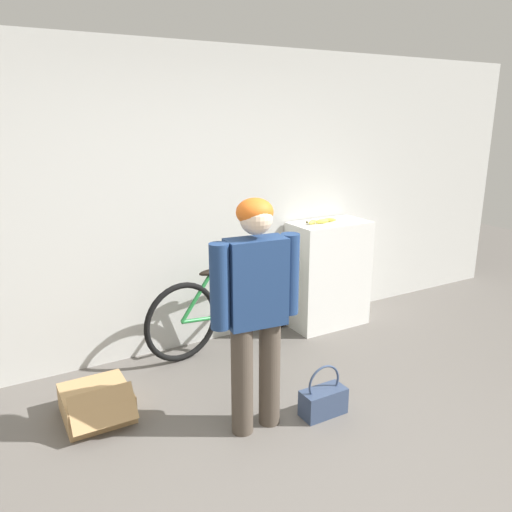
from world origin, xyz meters
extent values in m
cube|color=silver|center=(0.00, 2.40, 1.30)|extent=(8.00, 0.06, 2.60)
cube|color=white|center=(0.55, 2.37, 0.35)|extent=(0.08, 0.01, 0.12)
cube|color=white|center=(1.43, 2.14, 0.52)|extent=(0.76, 0.42, 1.04)
cylinder|color=#4C4238|center=(-0.15, 0.98, 0.37)|extent=(0.14, 0.14, 0.75)
cylinder|color=#4C4238|center=(0.06, 0.98, 0.37)|extent=(0.14, 0.14, 0.75)
cube|color=navy|center=(-0.04, 0.98, 1.03)|extent=(0.39, 0.22, 0.56)
cylinder|color=navy|center=(-0.29, 0.98, 1.04)|extent=(0.12, 0.12, 0.53)
cylinder|color=navy|center=(0.21, 0.98, 1.04)|extent=(0.12, 0.12, 0.53)
sphere|color=beige|center=(-0.04, 0.98, 1.43)|extent=(0.20, 0.20, 0.20)
ellipsoid|color=orange|center=(-0.04, 0.99, 1.47)|extent=(0.23, 0.21, 0.17)
torus|color=black|center=(-0.12, 2.11, 0.35)|extent=(0.70, 0.15, 0.70)
torus|color=black|center=(0.92, 2.26, 0.35)|extent=(0.70, 0.15, 0.70)
cylinder|color=#237A38|center=(0.08, 2.14, 0.32)|extent=(0.40, 0.09, 0.09)
cylinder|color=#237A38|center=(0.03, 2.14, 0.53)|extent=(0.32, 0.08, 0.39)
cylinder|color=#237A38|center=(0.23, 2.16, 0.50)|extent=(0.14, 0.05, 0.43)
cylinder|color=#237A38|center=(0.54, 2.21, 0.50)|extent=(0.55, 0.12, 0.43)
cylinder|color=#237A38|center=(0.49, 2.20, 0.70)|extent=(0.63, 0.12, 0.05)
cylinder|color=#237A38|center=(0.86, 2.25, 0.52)|extent=(0.16, 0.06, 0.36)
cylinder|color=#237A38|center=(0.82, 2.25, 0.73)|extent=(0.07, 0.04, 0.08)
cylinder|color=#237A38|center=(0.84, 2.25, 0.76)|extent=(0.09, 0.46, 0.02)
ellipsoid|color=black|center=(0.18, 2.16, 0.73)|extent=(0.23, 0.11, 0.05)
ellipsoid|color=#EAD64C|center=(1.32, 2.12, 1.06)|extent=(0.15, 0.04, 0.04)
ellipsoid|color=#EAD64C|center=(1.23, 2.14, 1.06)|extent=(0.14, 0.09, 0.04)
ellipsoid|color=#EAD64C|center=(1.42, 2.14, 1.06)|extent=(0.14, 0.09, 0.04)
sphere|color=brown|center=(1.17, 2.16, 1.06)|extent=(0.02, 0.02, 0.02)
cube|color=#334260|center=(0.44, 0.87, 0.10)|extent=(0.32, 0.16, 0.19)
torus|color=#334260|center=(0.44, 0.87, 0.25)|extent=(0.26, 0.02, 0.26)
cube|color=tan|center=(-0.95, 1.63, 0.10)|extent=(0.45, 0.46, 0.20)
cube|color=tan|center=(-0.95, 1.40, 0.19)|extent=(0.42, 0.16, 0.20)
camera|label=1|loc=(-1.49, -1.58, 2.03)|focal=35.00mm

